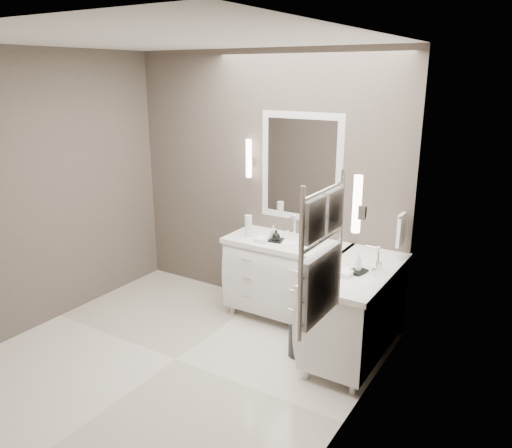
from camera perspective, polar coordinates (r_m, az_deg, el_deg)
The scene contains 20 objects.
floor at distance 4.69m, azimuth -9.14°, elevation -15.08°, with size 3.20×3.00×0.01m, color silver.
ceiling at distance 3.99m, azimuth -11.05°, elevation 20.11°, with size 3.20×3.00×0.01m, color white.
wall_back at distance 5.32m, azimuth 0.83°, elevation 4.84°, with size 3.20×0.01×2.70m, color #514841.
wall_left at distance 5.32m, azimuth -23.07°, elevation 3.49°, with size 0.01×3.00×2.70m, color #514841.
wall_right at distance 3.33m, azimuth 11.16°, elevation -2.93°, with size 0.01×3.00×2.70m, color #514841.
vanity_back at distance 5.13m, azimuth 3.49°, elevation -5.79°, with size 1.24×0.59×0.97m.
vanity_right at distance 4.53m, azimuth 11.36°, elevation -9.29°, with size 0.59×1.24×0.97m.
mirror_back at distance 5.05m, azimuth 5.14°, elevation 6.44°, with size 0.90×0.02×1.10m.
mirror_right at distance 4.01m, azimuth 15.23°, elevation 3.17°, with size 0.02×0.90×1.10m.
sconce_back at distance 5.27m, azimuth -0.83°, elevation 7.42°, with size 0.06×0.06×0.40m.
sconce_right at distance 3.48m, azimuth 11.46°, elevation 2.12°, with size 0.06×0.06×0.40m.
towel_bar_corner at distance 4.66m, azimuth 16.25°, elevation -0.58°, with size 0.03×0.22×0.30m.
towel_ladder at distance 2.99m, azimuth 7.44°, elevation -4.22°, with size 0.06×0.58×0.90m.
waste_bin at distance 4.64m, azimuth 4.94°, elevation -13.23°, with size 0.19×0.19×0.27m, color black.
amenity_tray_back at distance 4.98m, azimuth 2.17°, elevation -1.82°, with size 0.17×0.12×0.02m, color black.
amenity_tray_right at distance 4.30m, azimuth 11.56°, elevation -5.32°, with size 0.12×0.15×0.02m, color black.
water_bottle at distance 5.10m, azimuth -0.88°, elevation -0.22°, with size 0.08×0.08×0.22m, color silver.
soap_bottle_a at distance 4.99m, azimuth 2.00°, elevation -0.87°, with size 0.06×0.06×0.13m, color white.
soap_bottle_b at distance 4.92m, azimuth 2.31°, elevation -1.26°, with size 0.08×0.08×0.11m, color black.
soap_bottle_c at distance 4.26m, azimuth 11.63°, elevation -4.25°, with size 0.06×0.06×0.15m, color white.
Camera 1 is at (2.68, -2.95, 2.46)m, focal length 35.00 mm.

